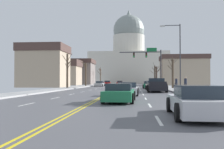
% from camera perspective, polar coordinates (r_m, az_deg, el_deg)
% --- Properties ---
extents(ground, '(20.00, 180.00, 0.20)m').
position_cam_1_polar(ground, '(33.18, 0.49, -3.66)').
color(ground, '#515156').
extents(signal_gantry, '(7.91, 0.41, 7.39)m').
position_cam_1_polar(signal_gantry, '(48.49, 8.42, 3.44)').
color(signal_gantry, '#28282D').
rests_on(signal_gantry, ground).
extents(street_lamp_right, '(2.47, 0.24, 8.11)m').
position_cam_1_polar(street_lamp_right, '(31.99, 14.51, 5.14)').
color(street_lamp_right, '#333338').
rests_on(street_lamp_right, ground).
extents(capitol_building, '(34.39, 19.38, 33.51)m').
position_cam_1_polar(capitol_building, '(115.49, 3.79, 3.81)').
color(capitol_building, beige).
rests_on(capitol_building, ground).
extents(sedan_near_00, '(1.96, 4.39, 1.24)m').
position_cam_1_polar(sedan_near_00, '(44.06, 8.21, -2.34)').
color(sedan_near_00, '#1E7247').
rests_on(sedan_near_00, ground).
extents(sedan_near_01, '(2.09, 4.65, 1.30)m').
position_cam_1_polar(sedan_near_01, '(37.54, 9.12, -2.47)').
color(sedan_near_01, '#9EA3A8').
rests_on(sedan_near_01, ground).
extents(pickup_truck_near_02, '(2.39, 5.57, 1.64)m').
position_cam_1_polar(pickup_truck_near_02, '(30.86, 10.01, -2.49)').
color(pickup_truck_near_02, black).
rests_on(pickup_truck_near_02, ground).
extents(sedan_near_03, '(2.13, 4.33, 1.20)m').
position_cam_1_polar(sedan_near_03, '(23.37, 3.45, -3.33)').
color(sedan_near_03, silver).
rests_on(sedan_near_03, ground).
extents(sedan_near_04, '(2.06, 4.63, 1.18)m').
position_cam_1_polar(sedan_near_04, '(16.31, 1.70, -4.22)').
color(sedan_near_04, '#1E7247').
rests_on(sedan_near_04, ground).
extents(sedan_near_05, '(2.07, 4.47, 1.20)m').
position_cam_1_polar(sedan_near_05, '(10.19, 18.62, -5.88)').
color(sedan_near_05, silver).
rests_on(sedan_near_05, ground).
extents(sedan_oncoming_00, '(2.09, 4.32, 1.19)m').
position_cam_1_polar(sedan_oncoming_00, '(58.21, -2.77, -2.12)').
color(sedan_oncoming_00, '#9EA3A8').
rests_on(sedan_oncoming_00, ground).
extents(sedan_oncoming_01, '(2.06, 4.47, 1.29)m').
position_cam_1_polar(sedan_oncoming_01, '(70.88, -1.05, -1.94)').
color(sedan_oncoming_01, '#B71414').
rests_on(sedan_oncoming_01, ground).
extents(sedan_oncoming_02, '(1.98, 4.45, 1.22)m').
position_cam_1_polar(sedan_oncoming_02, '(79.40, 1.76, -1.89)').
color(sedan_oncoming_02, '#B71414').
rests_on(sedan_oncoming_02, ground).
extents(flank_building_00, '(9.14, 8.02, 8.54)m').
position_cam_1_polar(flank_building_00, '(53.05, -14.99, 1.91)').
color(flank_building_00, tan).
rests_on(flank_building_00, ground).
extents(flank_building_01, '(10.13, 8.01, 7.07)m').
position_cam_1_polar(flank_building_01, '(72.87, -11.13, 0.46)').
color(flank_building_01, tan).
rests_on(flank_building_01, ground).
extents(flank_building_02, '(12.20, 9.56, 8.03)m').
position_cam_1_polar(flank_building_02, '(82.58, -8.30, 0.57)').
color(flank_building_02, slate).
rests_on(flank_building_02, ground).
extents(flank_building_03, '(12.87, 9.43, 8.44)m').
position_cam_1_polar(flank_building_03, '(74.98, 15.72, 0.95)').
color(flank_building_03, tan).
rests_on(flank_building_03, ground).
extents(bare_tree_00, '(2.54, 1.86, 5.38)m').
position_cam_1_polar(bare_tree_00, '(61.20, 9.97, -0.16)').
color(bare_tree_00, '#423328').
rests_on(bare_tree_00, ground).
extents(bare_tree_01, '(1.66, 1.97, 5.69)m').
position_cam_1_polar(bare_tree_01, '(42.96, -10.00, 1.06)').
color(bare_tree_01, '#4C3D2D').
rests_on(bare_tree_01, ground).
extents(bare_tree_02, '(1.87, 1.11, 5.36)m').
position_cam_1_polar(bare_tree_02, '(42.34, 13.49, 0.41)').
color(bare_tree_02, '#4C3D2D').
rests_on(bare_tree_02, ground).
extents(bare_tree_03, '(1.72, 1.25, 5.85)m').
position_cam_1_polar(bare_tree_03, '(58.28, -5.95, 0.23)').
color(bare_tree_03, '#4C3D2D').
rests_on(bare_tree_03, ground).
extents(bare_tree_04, '(2.60, 2.31, 5.53)m').
position_cam_1_polar(bare_tree_04, '(72.21, 9.59, -0.06)').
color(bare_tree_04, brown).
rests_on(bare_tree_04, ground).
extents(bare_tree_05, '(1.24, 2.63, 5.60)m').
position_cam_1_polar(bare_tree_05, '(82.56, -2.63, -0.21)').
color(bare_tree_05, brown).
rests_on(bare_tree_05, ground).
extents(pedestrian_00, '(0.35, 0.34, 1.68)m').
position_cam_1_polar(pedestrian_00, '(32.54, 16.20, -1.80)').
color(pedestrian_00, '#33333D').
rests_on(pedestrian_00, ground).
extents(pedestrian_01, '(0.35, 0.34, 1.67)m').
position_cam_1_polar(pedestrian_01, '(37.58, 14.26, -1.75)').
color(pedestrian_01, '#33333D').
rests_on(pedestrian_01, ground).
extents(bicycle_parked, '(0.12, 1.77, 0.85)m').
position_cam_1_polar(bicycle_parked, '(36.17, 13.91, -2.69)').
color(bicycle_parked, black).
rests_on(bicycle_parked, ground).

